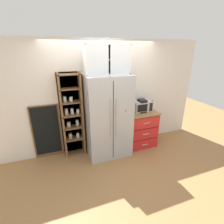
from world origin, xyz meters
TOP-DOWN VIEW (x-y plane):
  - ground_plane at (0.00, 0.00)m, footprint 10.74×10.74m
  - wall_back_cream at (0.00, 0.40)m, footprint 5.04×0.10m
  - refrigerator at (0.00, 0.00)m, footprint 0.96×0.72m
  - pantry_shelf_column at (-0.75, 0.28)m, footprint 0.50×0.30m
  - counter_cabinet at (0.88, 0.07)m, footprint 0.75×0.60m
  - microwave at (0.90, 0.12)m, footprint 0.44×0.33m
  - coffee_maker at (0.88, 0.07)m, footprint 0.17×0.20m
  - mug_charcoal at (0.57, 0.13)m, footprint 0.11×0.08m
  - mug_cream at (0.88, 0.02)m, footprint 0.12×0.08m
  - bottle_cobalt at (0.88, 0.15)m, footprint 0.07×0.07m
  - bottle_clear at (1.19, 0.08)m, footprint 0.07×0.07m
  - upper_cabinet at (0.00, 0.05)m, footprint 0.92×0.32m
  - chalkboard_menu at (-1.32, 0.33)m, footprint 0.60×0.04m

SIDE VIEW (x-z plane):
  - ground_plane at x=0.00m, z-range 0.00..0.00m
  - counter_cabinet at x=0.88m, z-range 0.00..0.91m
  - chalkboard_menu at x=-1.32m, z-range 0.00..1.23m
  - refrigerator at x=0.00m, z-range 0.00..1.85m
  - mug_charcoal at x=0.57m, z-range 0.90..0.99m
  - mug_cream at x=0.88m, z-range 0.90..1.00m
  - pantry_shelf_column at x=-0.75m, z-range 0.02..1.91m
  - bottle_clear at x=1.19m, z-range 0.89..1.14m
  - bottle_cobalt at x=0.88m, z-range 0.89..1.16m
  - microwave at x=0.90m, z-range 0.90..1.16m
  - coffee_maker at x=0.88m, z-range 0.91..1.22m
  - wall_back_cream at x=0.00m, z-range 0.00..2.55m
  - upper_cabinet at x=0.00m, z-range 1.85..2.42m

